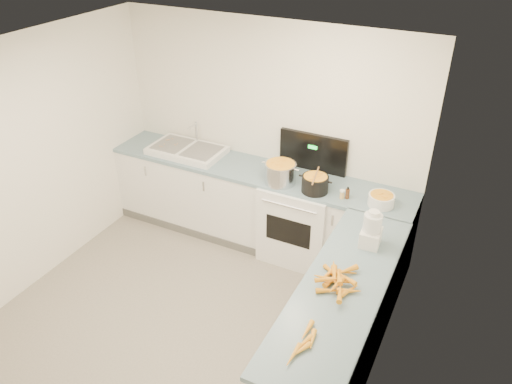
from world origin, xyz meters
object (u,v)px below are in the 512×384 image
at_px(black_pot, 315,185).
at_px(spice_jar, 342,195).
at_px(food_processor, 372,230).
at_px(steel_pot, 280,174).
at_px(extract_bottle, 347,194).
at_px(mixing_bowl, 381,200).
at_px(sink, 187,150).
at_px(stove, 300,218).

distance_m(black_pot, spice_jar, 0.29).
bearing_deg(spice_jar, food_processor, -53.82).
relative_size(steel_pot, extract_bottle, 3.19).
bearing_deg(spice_jar, mixing_bowl, 7.02).
distance_m(steel_pot, mixing_bowl, 1.06).
bearing_deg(food_processor, sink, 161.81).
bearing_deg(stove, steel_pot, -146.43).
xyz_separation_m(black_pot, spice_jar, (0.29, -0.01, -0.04)).
xyz_separation_m(mixing_bowl, extract_bottle, (-0.33, -0.02, -0.01)).
height_order(black_pot, spice_jar, black_pot).
bearing_deg(mixing_bowl, sink, 177.10).
distance_m(sink, food_processor, 2.52).
height_order(sink, steel_pot, sink).
bearing_deg(sink, stove, -0.62).
relative_size(mixing_bowl, food_processor, 0.74).
distance_m(stove, black_pot, 0.59).
bearing_deg(mixing_bowl, steel_pot, -178.46).
distance_m(mixing_bowl, extract_bottle, 0.33).
bearing_deg(extract_bottle, steel_pot, -179.50).
xyz_separation_m(sink, extract_bottle, (1.98, -0.14, 0.01)).
relative_size(mixing_bowl, extract_bottle, 2.44).
relative_size(sink, food_processor, 2.53).
bearing_deg(food_processor, extract_bottle, 122.30).
bearing_deg(stove, black_pot, -36.21).
bearing_deg(sink, food_processor, -18.19).
bearing_deg(spice_jar, steel_pot, 178.49).
bearing_deg(food_processor, spice_jar, 126.18).
bearing_deg(sink, black_pot, -5.48).
relative_size(extract_bottle, food_processor, 0.30).
bearing_deg(steel_pot, stove, 33.57).
height_order(stove, mixing_bowl, stove).
bearing_deg(steel_pot, mixing_bowl, 1.54).
relative_size(mixing_bowl, spice_jar, 3.23).
bearing_deg(black_pot, extract_bottle, 3.13).
distance_m(black_pot, food_processor, 0.98).
relative_size(black_pot, extract_bottle, 2.62).
height_order(steel_pot, black_pot, steel_pot).
bearing_deg(extract_bottle, black_pot, -176.87).
bearing_deg(black_pot, mixing_bowl, 3.48).
bearing_deg(food_processor, stove, 140.67).
height_order(stove, steel_pot, stove).
distance_m(sink, spice_jar, 1.94).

